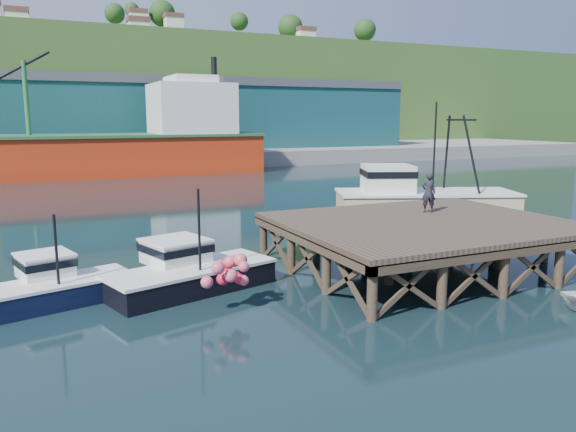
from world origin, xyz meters
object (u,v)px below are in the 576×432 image
boat_black (188,271)px  dockworker (429,192)px  trawler (423,197)px  boat_navy (52,285)px

boat_black → dockworker: bearing=-14.0°
trawler → dockworker: (-5.53, -7.44, 1.53)m
trawler → dockworker: trawler is taller
boat_navy → dockworker: (16.60, 0.08, 2.40)m
boat_black → trawler: 19.06m
trawler → dockworker: bearing=-104.6°
boat_navy → boat_black: (4.82, -0.41, 0.07)m
boat_navy → dockworker: size_ratio=2.98×
boat_navy → dockworker: 16.77m
boat_black → boat_navy: bearing=158.8°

